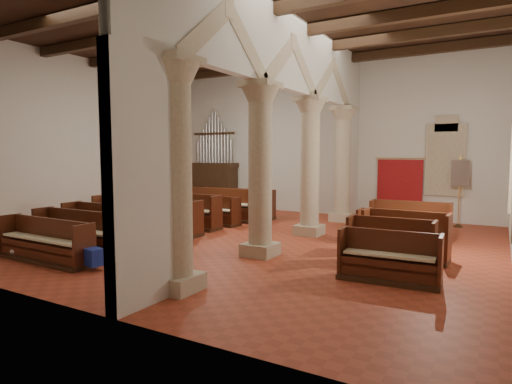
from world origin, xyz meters
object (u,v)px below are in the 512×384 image
object	(u,v)px
processional_banner	(459,203)
aisle_pew_0	(389,265)
pipe_organ	(214,177)
lectern	(224,201)
nave_pew_0	(45,247)

from	to	relation	value
processional_banner	aisle_pew_0	xyz separation A→B (m)	(-0.61, -7.32, -0.47)
pipe_organ	lectern	xyz separation A→B (m)	(1.23, -1.06, -0.93)
pipe_organ	nave_pew_0	size ratio (longest dim) A/B	1.56
processional_banner	aisle_pew_0	bearing A→B (deg)	-107.72
pipe_organ	aisle_pew_0	world-z (taller)	pipe_organ
pipe_organ	nave_pew_0	bearing A→B (deg)	-76.69
processional_banner	aisle_pew_0	world-z (taller)	processional_banner
lectern	pipe_organ	bearing A→B (deg)	163.44
aisle_pew_0	processional_banner	bearing A→B (deg)	82.56
lectern	aisle_pew_0	distance (m)	10.48
pipe_organ	lectern	distance (m)	1.87
lectern	aisle_pew_0	xyz separation A→B (m)	(8.20, -6.53, -0.12)
lectern	nave_pew_0	distance (m)	8.90
lectern	aisle_pew_0	bearing A→B (deg)	-14.37
pipe_organ	aisle_pew_0	distance (m)	12.15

